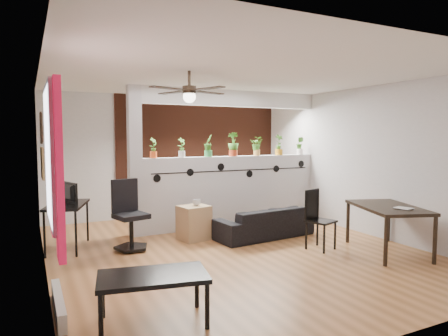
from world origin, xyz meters
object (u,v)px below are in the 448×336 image
office_chair (129,219)px  dining_table (388,211)px  potted_plant_3 (233,144)px  computer_desk (67,208)px  folding_chair (316,214)px  potted_plant_5 (279,144)px  coffee_table (153,280)px  ceiling_fan (189,93)px  potted_plant_2 (208,145)px  potted_plant_0 (153,147)px  potted_plant_1 (182,147)px  potted_plant_6 (300,145)px  cup (197,202)px  potted_plant_4 (257,146)px  sofa (263,223)px  cube_shelf (194,223)px

office_chair → dining_table: (3.42, -1.87, 0.16)m
potted_plant_3 → computer_desk: bearing=-173.6°
potted_plant_3 → folding_chair: size_ratio=0.50×
potted_plant_5 → coffee_table: (-3.62, -3.31, -1.16)m
ceiling_fan → potted_plant_5: bearing=34.2°
potted_plant_2 → office_chair: potted_plant_2 is taller
potted_plant_2 → potted_plant_5: size_ratio=0.97×
potted_plant_0 → computer_desk: size_ratio=0.34×
ceiling_fan → folding_chair: ceiling_fan is taller
office_chair → coffee_table: 2.56m
potted_plant_1 → folding_chair: (1.45, -2.01, -1.00)m
potted_plant_3 → potted_plant_6: size_ratio=1.24×
potted_plant_1 → coffee_table: potted_plant_1 is taller
potted_plant_2 → cup: 1.28m
potted_plant_1 → potted_plant_6: bearing=0.0°
potted_plant_2 → cup: (-0.52, -0.69, -0.94)m
potted_plant_4 → sofa: potted_plant_4 is taller
potted_plant_6 → cup: bearing=-165.4°
potted_plant_4 → coffee_table: bearing=-133.0°
potted_plant_1 → ceiling_fan: bearing=-106.9°
potted_plant_4 → cup: size_ratio=2.82×
potted_plant_3 → dining_table: bearing=-65.3°
potted_plant_3 → potted_plant_5: potted_plant_3 is taller
cup → potted_plant_5: bearing=18.1°
cube_shelf → coffee_table: size_ratio=0.53×
potted_plant_3 → potted_plant_6: 1.58m
potted_plant_3 → cube_shelf: 1.84m
potted_plant_1 → potted_plant_4: (1.58, 0.00, 0.01)m
potted_plant_5 → cup: bearing=-161.9°
office_chair → computer_desk: bearing=152.5°
potted_plant_1 → potted_plant_3: potted_plant_3 is taller
potted_plant_1 → cube_shelf: 1.43m
potted_plant_4 → potted_plant_6: 1.05m
computer_desk → potted_plant_0: bearing=13.0°
potted_plant_0 → potted_plant_2: size_ratio=0.87×
potted_plant_2 → sofa: bearing=-61.0°
potted_plant_2 → potted_plant_3: 0.53m
office_chair → sofa: bearing=-6.5°
coffee_table → potted_plant_6: bearing=38.7°
potted_plant_3 → coffee_table: bearing=-127.7°
ceiling_fan → dining_table: size_ratio=0.81×
ceiling_fan → potted_plant_3: 2.51m
ceiling_fan → coffee_table: 2.61m
office_chair → folding_chair: office_chair is taller
cup → computer_desk: bearing=170.2°
ceiling_fan → potted_plant_0: (0.02, 1.80, -0.77)m
potted_plant_5 → potted_plant_0: bearing=-180.0°
potted_plant_4 → potted_plant_5: (0.53, -0.00, 0.03)m
ceiling_fan → potted_plant_1: bearing=73.1°
potted_plant_1 → office_chair: (-1.15, -0.78, -1.08)m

